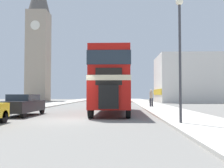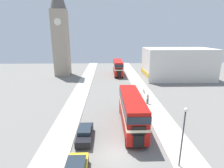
{
  "view_description": "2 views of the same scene",
  "coord_description": "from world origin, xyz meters",
  "views": [
    {
      "loc": [
        2.82,
        -13.53,
        1.43
      ],
      "look_at": [
        2.13,
        5.71,
        2.22
      ],
      "focal_mm": 40.0,
      "sensor_mm": 36.0,
      "label": 1
    },
    {
      "loc": [
        -1.1,
        -15.29,
        11.92
      ],
      "look_at": [
        0.0,
        20.41,
        1.82
      ],
      "focal_mm": 28.0,
      "sensor_mm": 36.0,
      "label": 2
    }
  ],
  "objects": [
    {
      "name": "ground_plane",
      "position": [
        0.0,
        0.0,
        0.0
      ],
      "size": [
        120.0,
        120.0,
        0.0
      ],
      "primitive_type": "plane",
      "color": "slate"
    },
    {
      "name": "sidewalk_right",
      "position": [
        6.75,
        0.0,
        0.06
      ],
      "size": [
        3.5,
        120.0,
        0.12
      ],
      "color": "#B7B2A8",
      "rests_on": "ground_plane"
    },
    {
      "name": "sidewalk_left",
      "position": [
        -6.75,
        0.0,
        0.06
      ],
      "size": [
        3.5,
        120.0,
        0.12
      ],
      "color": "#B7B2A8",
      "rests_on": "ground_plane"
    },
    {
      "name": "double_decker_bus",
      "position": [
        2.13,
        5.69,
        2.6
      ],
      "size": [
        2.54,
        10.71,
        4.37
      ],
      "color": "#B2140F",
      "rests_on": "ground_plane"
    },
    {
      "name": "bus_distant",
      "position": [
        2.35,
        37.29,
        2.63
      ],
      "size": [
        2.53,
        10.29,
        4.42
      ],
      "color": "red",
      "rests_on": "ground_plane"
    },
    {
      "name": "car_parked_mid",
      "position": [
        -3.73,
        2.95,
        0.75
      ],
      "size": [
        1.69,
        4.4,
        1.42
      ],
      "color": "black",
      "rests_on": "ground_plane"
    },
    {
      "name": "pedestrian_walking",
      "position": [
        6.09,
        13.43,
        1.15
      ],
      "size": [
        0.37,
        0.37,
        1.83
      ],
      "color": "#282833",
      "rests_on": "sidewalk_right"
    },
    {
      "name": "bicycle_on_pavement",
      "position": [
        6.67,
        19.36,
        0.48
      ],
      "size": [
        0.05,
        1.76,
        0.78
      ],
      "color": "black",
      "rests_on": "sidewalk_right"
    },
    {
      "name": "street_lamp",
      "position": [
        5.58,
        -1.88,
        3.96
      ],
      "size": [
        0.36,
        0.36,
        5.86
      ],
      "color": "#38383D",
      "rests_on": "sidewalk_right"
    },
    {
      "name": "church_tower",
      "position": [
        -14.43,
        37.68,
        13.97
      ],
      "size": [
        4.44,
        4.44,
        27.34
      ],
      "color": "tan",
      "rests_on": "ground_plane"
    },
    {
      "name": "shop_building_block",
      "position": [
        18.53,
        32.04,
        4.19
      ],
      "size": [
        18.2,
        9.96,
        8.38
      ],
      "color": "silver",
      "rests_on": "ground_plane"
    }
  ]
}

